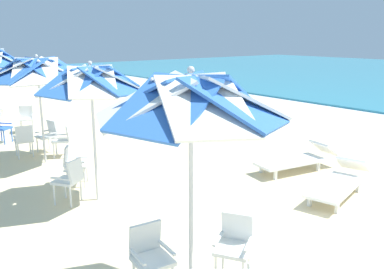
% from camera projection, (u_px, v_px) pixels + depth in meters
% --- Properties ---
extents(ground_plane, '(80.00, 80.00, 0.00)m').
position_uv_depth(ground_plane, '(324.00, 234.00, 6.54)').
color(ground_plane, beige).
extents(beach_umbrella_0, '(2.12, 2.12, 2.80)m').
position_uv_depth(beach_umbrella_0, '(191.00, 101.00, 4.30)').
color(beach_umbrella_0, silver).
rests_on(beach_umbrella_0, ground).
extents(plastic_chair_0, '(0.51, 0.49, 0.87)m').
position_uv_depth(plastic_chair_0, '(150.00, 254.00, 4.98)').
color(plastic_chair_0, white).
rests_on(plastic_chair_0, ground).
extents(plastic_chair_1, '(0.61, 0.62, 0.87)m').
position_uv_depth(plastic_chair_1, '(235.00, 243.00, 5.25)').
color(plastic_chair_1, white).
rests_on(plastic_chair_1, ground).
extents(beach_umbrella_1, '(2.07, 2.07, 2.67)m').
position_uv_depth(beach_umbrella_1, '(91.00, 81.00, 7.35)').
color(beach_umbrella_1, silver).
rests_on(beach_umbrella_1, ground).
extents(plastic_chair_3, '(0.61, 0.63, 0.87)m').
position_uv_depth(plastic_chair_3, '(73.00, 162.00, 8.57)').
color(plastic_chair_3, white).
rests_on(plastic_chair_3, ground).
extents(plastic_chair_4, '(0.63, 0.62, 0.87)m').
position_uv_depth(plastic_chair_4, '(70.00, 178.00, 7.61)').
color(plastic_chair_4, white).
rests_on(plastic_chair_4, ground).
extents(beach_umbrella_2, '(2.56, 2.56, 2.67)m').
position_uv_depth(beach_umbrella_2, '(38.00, 70.00, 9.69)').
color(beach_umbrella_2, silver).
rests_on(beach_umbrella_2, ground).
extents(plastic_chair_5, '(0.52, 0.49, 0.87)m').
position_uv_depth(plastic_chair_5, '(24.00, 139.00, 10.51)').
color(plastic_chair_5, white).
rests_on(plastic_chair_5, ground).
extents(plastic_chair_6, '(0.61, 0.62, 0.87)m').
position_uv_depth(plastic_chair_6, '(64.00, 138.00, 10.59)').
color(plastic_chair_6, white).
rests_on(plastic_chair_6, ground).
extents(plastic_chair_7, '(0.51, 0.53, 0.87)m').
position_uv_depth(plastic_chair_7, '(48.00, 134.00, 11.03)').
color(plastic_chair_7, white).
rests_on(plastic_chair_7, ground).
extents(plastic_chair_8, '(0.63, 0.63, 0.87)m').
position_uv_depth(plastic_chair_8, '(0.00, 126.00, 11.96)').
color(plastic_chair_8, blue).
rests_on(plastic_chair_8, ground).
extents(plastic_chair_10, '(0.58, 0.55, 0.87)m').
position_uv_depth(plastic_chair_10, '(26.00, 117.00, 13.33)').
color(plastic_chair_10, white).
rests_on(plastic_chair_10, ground).
extents(sun_lounger_1, '(1.12, 2.23, 0.62)m').
position_uv_depth(sun_lounger_1, '(339.00, 182.00, 8.02)').
color(sun_lounger_1, white).
rests_on(sun_lounger_1, ground).
extents(sun_lounger_2, '(1.01, 2.22, 0.62)m').
position_uv_depth(sun_lounger_2, '(297.00, 159.00, 9.52)').
color(sun_lounger_2, white).
rests_on(sun_lounger_2, ground).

